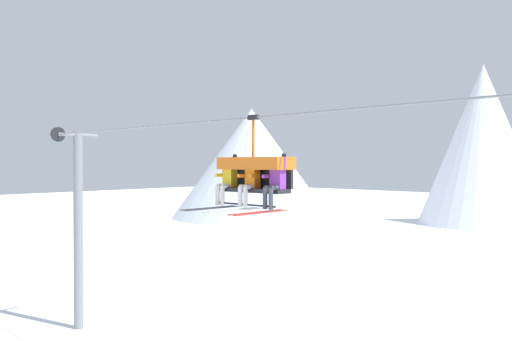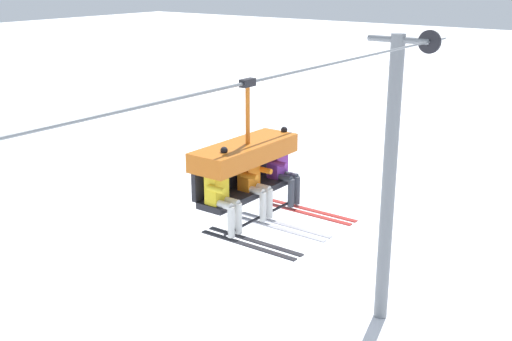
# 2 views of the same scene
# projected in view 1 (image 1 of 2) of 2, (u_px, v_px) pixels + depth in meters

# --- Properties ---
(mountain_peak_west) EXTENTS (19.37, 19.37, 13.25)m
(mountain_peak_west) POSITION_uv_depth(u_px,v_px,m) (251.00, 163.00, 61.04)
(mountain_peak_west) COLOR silver
(mountain_peak_west) RESTS_ON ground_plane
(mountain_peak_central) EXTENTS (13.32, 13.32, 17.13)m
(mountain_peak_central) POSITION_uv_depth(u_px,v_px,m) (483.00, 145.00, 53.36)
(mountain_peak_central) COLOR white
(mountain_peak_central) RESTS_ON ground_plane
(lift_tower_near) EXTENTS (0.36, 1.88, 7.91)m
(lift_tower_near) POSITION_uv_depth(u_px,v_px,m) (78.00, 224.00, 19.62)
(lift_tower_near) COLOR slate
(lift_tower_near) RESTS_ON ground_plane
(lift_cable) EXTENTS (19.33, 0.05, 0.05)m
(lift_cable) POSITION_uv_depth(u_px,v_px,m) (210.00, 121.00, 13.10)
(lift_cable) COLOR slate
(chairlift_chair) EXTENTS (2.01, 0.74, 2.17)m
(chairlift_chair) POSITION_uv_depth(u_px,v_px,m) (255.00, 169.00, 12.11)
(chairlift_chair) COLOR #232328
(skier_yellow) EXTENTS (0.48, 1.70, 1.34)m
(skier_yellow) POSITION_uv_depth(u_px,v_px,m) (226.00, 180.00, 12.49)
(skier_yellow) COLOR yellow
(skier_orange) EXTENTS (0.46, 1.70, 1.23)m
(skier_orange) POSITION_uv_depth(u_px,v_px,m) (249.00, 181.00, 11.95)
(skier_orange) COLOR orange
(skier_purple) EXTENTS (0.48, 1.70, 1.34)m
(skier_purple) POSITION_uv_depth(u_px,v_px,m) (274.00, 181.00, 11.41)
(skier_purple) COLOR purple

